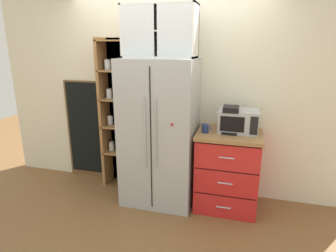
{
  "coord_description": "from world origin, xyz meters",
  "views": [
    {
      "loc": [
        0.97,
        -3.13,
        1.91
      ],
      "look_at": [
        0.1,
        0.01,
        0.97
      ],
      "focal_mm": 30.23,
      "sensor_mm": 36.0,
      "label": 1
    }
  ],
  "objects_px": {
    "coffee_maker": "(231,119)",
    "mug_charcoal": "(230,127)",
    "mug_navy": "(205,128)",
    "microwave": "(238,121)",
    "bottle_clear": "(231,121)",
    "chalkboard_menu": "(87,130)",
    "bottle_cobalt": "(230,122)",
    "refrigerator": "(160,132)"
  },
  "relations": [
    {
      "from": "mug_navy",
      "to": "bottle_cobalt",
      "type": "height_order",
      "value": "bottle_cobalt"
    },
    {
      "from": "microwave",
      "to": "bottle_clear",
      "type": "xyz_separation_m",
      "value": [
        -0.09,
        0.01,
        -0.01
      ]
    },
    {
      "from": "coffee_maker",
      "to": "mug_charcoal",
      "type": "relative_size",
      "value": 2.56
    },
    {
      "from": "mug_charcoal",
      "to": "coffee_maker",
      "type": "bearing_deg",
      "value": -92.05
    },
    {
      "from": "coffee_maker",
      "to": "mug_navy",
      "type": "relative_size",
      "value": 2.63
    },
    {
      "from": "refrigerator",
      "to": "coffee_maker",
      "type": "xyz_separation_m",
      "value": [
        0.82,
        0.05,
        0.21
      ]
    },
    {
      "from": "coffee_maker",
      "to": "chalkboard_menu",
      "type": "bearing_deg",
      "value": 172.36
    },
    {
      "from": "refrigerator",
      "to": "microwave",
      "type": "distance_m",
      "value": 0.93
    },
    {
      "from": "chalkboard_menu",
      "to": "bottle_cobalt",
      "type": "bearing_deg",
      "value": -6.74
    },
    {
      "from": "bottle_clear",
      "to": "bottle_cobalt",
      "type": "bearing_deg",
      "value": -90.0
    },
    {
      "from": "microwave",
      "to": "bottle_cobalt",
      "type": "relative_size",
      "value": 1.64
    },
    {
      "from": "mug_navy",
      "to": "chalkboard_menu",
      "type": "bearing_deg",
      "value": 168.56
    },
    {
      "from": "mug_charcoal",
      "to": "bottle_cobalt",
      "type": "xyz_separation_m",
      "value": [
        -0.0,
        -0.02,
        0.07
      ]
    },
    {
      "from": "microwave",
      "to": "mug_navy",
      "type": "distance_m",
      "value": 0.39
    },
    {
      "from": "microwave",
      "to": "coffee_maker",
      "type": "height_order",
      "value": "coffee_maker"
    },
    {
      "from": "refrigerator",
      "to": "bottle_clear",
      "type": "xyz_separation_m",
      "value": [
        0.82,
        0.1,
        0.18
      ]
    },
    {
      "from": "mug_navy",
      "to": "chalkboard_menu",
      "type": "distance_m",
      "value": 1.82
    },
    {
      "from": "coffee_maker",
      "to": "bottle_clear",
      "type": "xyz_separation_m",
      "value": [
        0.0,
        0.05,
        -0.04
      ]
    },
    {
      "from": "mug_navy",
      "to": "mug_charcoal",
      "type": "height_order",
      "value": "mug_navy"
    },
    {
      "from": "mug_navy",
      "to": "chalkboard_menu",
      "type": "xyz_separation_m",
      "value": [
        -1.76,
        0.36,
        -0.27
      ]
    },
    {
      "from": "mug_charcoal",
      "to": "chalkboard_menu",
      "type": "xyz_separation_m",
      "value": [
        -2.04,
        0.22,
        -0.26
      ]
    },
    {
      "from": "bottle_clear",
      "to": "coffee_maker",
      "type": "bearing_deg",
      "value": -90.0
    },
    {
      "from": "refrigerator",
      "to": "mug_navy",
      "type": "relative_size",
      "value": 14.96
    },
    {
      "from": "microwave",
      "to": "bottle_cobalt",
      "type": "distance_m",
      "value": 0.09
    },
    {
      "from": "chalkboard_menu",
      "to": "mug_charcoal",
      "type": "bearing_deg",
      "value": -6.28
    },
    {
      "from": "bottle_clear",
      "to": "chalkboard_menu",
      "type": "bearing_deg",
      "value": 173.85
    },
    {
      "from": "coffee_maker",
      "to": "chalkboard_menu",
      "type": "height_order",
      "value": "chalkboard_menu"
    },
    {
      "from": "coffee_maker",
      "to": "refrigerator",
      "type": "bearing_deg",
      "value": -176.72
    },
    {
      "from": "coffee_maker",
      "to": "mug_charcoal",
      "type": "xyz_separation_m",
      "value": [
        0.0,
        0.05,
        -0.11
      ]
    },
    {
      "from": "mug_charcoal",
      "to": "chalkboard_menu",
      "type": "distance_m",
      "value": 2.07
    },
    {
      "from": "mug_navy",
      "to": "bottle_clear",
      "type": "height_order",
      "value": "bottle_clear"
    },
    {
      "from": "mug_charcoal",
      "to": "bottle_clear",
      "type": "bearing_deg",
      "value": 110.81
    },
    {
      "from": "mug_navy",
      "to": "bottle_clear",
      "type": "bearing_deg",
      "value": 26.8
    },
    {
      "from": "microwave",
      "to": "mug_charcoal",
      "type": "height_order",
      "value": "microwave"
    },
    {
      "from": "refrigerator",
      "to": "mug_navy",
      "type": "bearing_deg",
      "value": -3.8
    },
    {
      "from": "coffee_maker",
      "to": "bottle_cobalt",
      "type": "bearing_deg",
      "value": 90.0
    },
    {
      "from": "chalkboard_menu",
      "to": "bottle_clear",
      "type": "bearing_deg",
      "value": -6.15
    },
    {
      "from": "mug_navy",
      "to": "bottle_cobalt",
      "type": "bearing_deg",
      "value": 23.17
    },
    {
      "from": "mug_charcoal",
      "to": "bottle_cobalt",
      "type": "relative_size",
      "value": 0.45
    },
    {
      "from": "mug_navy",
      "to": "microwave",
      "type": "bearing_deg",
      "value": 19.36
    },
    {
      "from": "bottle_clear",
      "to": "refrigerator",
      "type": "bearing_deg",
      "value": -173.02
    },
    {
      "from": "bottle_cobalt",
      "to": "bottle_clear",
      "type": "xyz_separation_m",
      "value": [
        -0.0,
        0.02,
        0.0
      ]
    }
  ]
}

